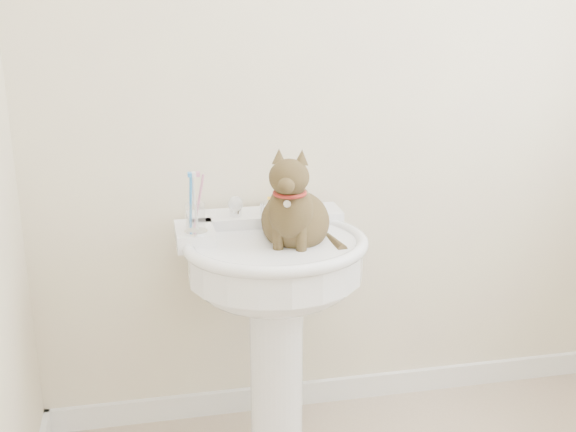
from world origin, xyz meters
TOP-DOWN VIEW (x-y plane):
  - wall_back at (0.00, 1.10)m, footprint 2.20×0.00m
  - baseboard_back at (0.00, 1.09)m, footprint 2.20×0.02m
  - pedestal_sink at (-0.32, 0.81)m, footprint 0.58×0.57m
  - faucet at (-0.32, 0.95)m, footprint 0.28×0.12m
  - soap_bar at (-0.26, 1.04)m, footprint 0.09×0.06m
  - toothbrush_cup at (-0.56, 0.83)m, footprint 0.07×0.07m
  - cat at (-0.26, 0.80)m, footprint 0.23×0.29m

SIDE VIEW (x-z plane):
  - baseboard_back at x=0.00m, z-range 0.00..0.09m
  - pedestal_sink at x=-0.32m, z-range 0.23..1.03m
  - soap_bar at x=-0.26m, z-range 0.80..0.83m
  - faucet at x=-0.32m, z-range 0.77..0.91m
  - toothbrush_cup at x=-0.56m, z-range 0.76..0.95m
  - cat at x=-0.26m, z-range 0.64..1.07m
  - wall_back at x=0.00m, z-range 0.00..2.50m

